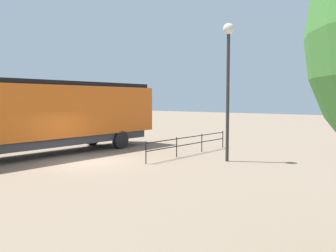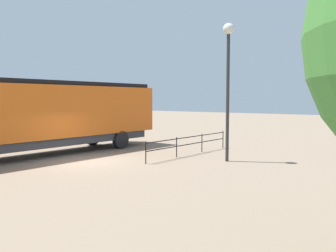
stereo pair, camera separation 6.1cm
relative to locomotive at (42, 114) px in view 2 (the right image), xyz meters
name	(u,v)px [view 2 (the right image)]	position (x,y,z in m)	size (l,w,h in m)	color
ground_plane	(91,162)	(3.70, 0.22, -2.26)	(120.00, 120.00, 0.00)	#84705B
locomotive	(42,114)	(0.00, 0.00, 0.00)	(2.98, 15.47, 4.00)	orange
lamp_post	(228,64)	(8.66, 4.59, 2.46)	(0.54, 0.54, 6.64)	#2D2D2D
platform_fence	(190,142)	(6.04, 5.15, -1.56)	(0.05, 7.20, 1.05)	black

